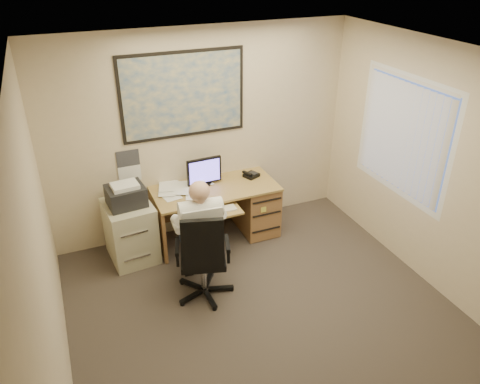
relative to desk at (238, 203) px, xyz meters
name	(u,v)px	position (x,y,z in m)	size (l,w,h in m)	color
room_shell	(282,219)	(-0.36, -1.90, 0.91)	(4.00, 4.50, 2.70)	#3A322C
desk	(238,203)	(0.00, 0.00, 0.00)	(1.60, 0.97, 1.12)	#AA8949
world_map	(183,95)	(-0.58, 0.33, 1.46)	(1.56, 0.03, 1.06)	#1E4C93
wall_calendar	(129,166)	(-1.33, 0.34, 0.64)	(0.28, 0.01, 0.42)	white
window_blinds	(403,137)	(1.61, -1.10, 1.11)	(0.06, 1.40, 1.30)	beige
filing_cabinet	(130,226)	(-1.45, -0.04, 0.01)	(0.60, 0.70, 1.05)	#BDB998
office_chair	(206,272)	(-0.83, -1.10, -0.12)	(0.82, 0.82, 1.12)	black
person	(201,240)	(-0.85, -1.02, 0.26)	(0.58, 0.83, 1.40)	white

